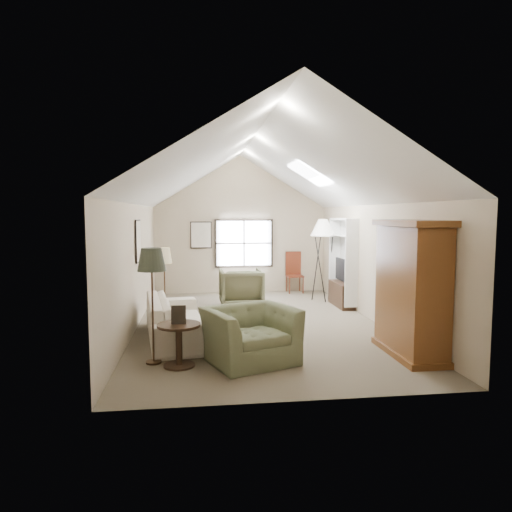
{
  "coord_description": "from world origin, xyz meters",
  "views": [
    {
      "loc": [
        -1.25,
        -9.33,
        2.3
      ],
      "look_at": [
        0.0,
        0.4,
        1.4
      ],
      "focal_mm": 32.0,
      "sensor_mm": 36.0,
      "label": 1
    }
  ],
  "objects": [
    {
      "name": "tv_alcove",
      "position": [
        2.34,
        1.6,
        1.15
      ],
      "size": [
        0.32,
        1.3,
        2.1
      ],
      "primitive_type": "cube",
      "color": "white",
      "rests_on": "ground"
    },
    {
      "name": "window",
      "position": [
        0.1,
        3.96,
        1.45
      ],
      "size": [
        1.72,
        0.08,
        1.42
      ],
      "primitive_type": "cube",
      "color": "black",
      "rests_on": "room_shell"
    },
    {
      "name": "armchair_near",
      "position": [
        -0.45,
        -2.41,
        0.42
      ],
      "size": [
        1.63,
        1.53,
        0.85
      ],
      "primitive_type": "imported",
      "rotation": [
        0.0,
        0.0,
        0.36
      ],
      "color": "#616949",
      "rests_on": "ground"
    },
    {
      "name": "skylight",
      "position": [
        1.3,
        0.9,
        3.22
      ],
      "size": [
        0.8,
        1.2,
        0.52
      ],
      "primitive_type": null,
      "color": "white",
      "rests_on": "room_shell"
    },
    {
      "name": "armoire",
      "position": [
        2.18,
        -2.4,
        1.1
      ],
      "size": [
        0.6,
        1.5,
        2.2
      ],
      "primitive_type": "cube",
      "color": "brown",
      "rests_on": "ground"
    },
    {
      "name": "wall_art",
      "position": [
        -1.88,
        1.94,
        1.73
      ],
      "size": [
        1.97,
        3.71,
        0.88
      ],
      "color": "black",
      "rests_on": "room_shell"
    },
    {
      "name": "side_chair",
      "position": [
        1.57,
        3.7,
        0.6
      ],
      "size": [
        0.48,
        0.48,
        1.2
      ],
      "primitive_type": "cube",
      "rotation": [
        0.0,
        0.0,
        0.02
      ],
      "color": "maroon",
      "rests_on": "ground"
    },
    {
      "name": "dark_lamp",
      "position": [
        -1.95,
        -2.3,
        0.91
      ],
      "size": [
        0.49,
        0.49,
        1.83
      ],
      "primitive_type": null,
      "rotation": [
        0.0,
        0.0,
        0.14
      ],
      "color": "black",
      "rests_on": "ground"
    },
    {
      "name": "tan_lamp",
      "position": [
        -1.95,
        0.3,
        0.82
      ],
      "size": [
        0.37,
        0.37,
        1.64
      ],
      "primitive_type": null,
      "rotation": [
        0.0,
        0.0,
        0.14
      ],
      "color": "tan",
      "rests_on": "ground"
    },
    {
      "name": "sofa",
      "position": [
        -1.65,
        -0.9,
        0.38
      ],
      "size": [
        1.37,
        2.73,
        0.76
      ],
      "primitive_type": "imported",
      "rotation": [
        0.0,
        0.0,
        1.71
      ],
      "color": "beige",
      "rests_on": "ground"
    },
    {
      "name": "tv_panel",
      "position": [
        2.32,
        1.6,
        0.92
      ],
      "size": [
        0.05,
        0.9,
        0.55
      ],
      "primitive_type": "cube",
      "color": "black",
      "rests_on": "media_console"
    },
    {
      "name": "armchair_far",
      "position": [
        -0.2,
        1.76,
        0.48
      ],
      "size": [
        1.05,
        1.07,
        0.96
      ],
      "primitive_type": "imported",
      "rotation": [
        0.0,
        0.0,
        3.16
      ],
      "color": "#5B5C40",
      "rests_on": "ground"
    },
    {
      "name": "media_console",
      "position": [
        2.32,
        1.6,
        0.3
      ],
      "size": [
        0.34,
        1.18,
        0.6
      ],
      "primitive_type": "cube",
      "color": "#382316",
      "rests_on": "ground"
    },
    {
      "name": "bowl",
      "position": [
        -0.43,
        -0.38,
        0.45
      ],
      "size": [
        0.26,
        0.26,
        0.05
      ],
      "primitive_type": "imported",
      "rotation": [
        0.0,
        0.0,
        0.4
      ],
      "color": "#352615",
      "rests_on": "coffee_table"
    },
    {
      "name": "coffee_table",
      "position": [
        -0.43,
        -0.38,
        0.21
      ],
      "size": [
        0.95,
        0.76,
        0.43
      ],
      "primitive_type": "cube",
      "rotation": [
        0.0,
        0.0,
        0.4
      ],
      "color": "#3C2018",
      "rests_on": "ground"
    },
    {
      "name": "room_shell",
      "position": [
        0.0,
        0.0,
        3.21
      ],
      "size": [
        5.01,
        8.01,
        4.0
      ],
      "color": "#6C604D",
      "rests_on": "ground"
    },
    {
      "name": "side_table",
      "position": [
        -1.55,
        -2.5,
        0.33
      ],
      "size": [
        0.74,
        0.74,
        0.66
      ],
      "primitive_type": "cylinder",
      "rotation": [
        0.0,
        0.0,
        0.14
      ],
      "color": "#332115",
      "rests_on": "ground"
    },
    {
      "name": "tripod_lamp",
      "position": [
        2.02,
        2.31,
        1.11
      ],
      "size": [
        0.79,
        0.79,
        2.21
      ],
      "primitive_type": null,
      "rotation": [
        0.0,
        0.0,
        0.28
      ],
      "color": "white",
      "rests_on": "ground"
    }
  ]
}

